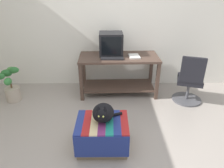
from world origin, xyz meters
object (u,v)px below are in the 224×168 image
at_px(ottoman_with_blanket, 102,134).
at_px(book, 134,56).
at_px(cat, 103,113).
at_px(keyboard, 112,58).
at_px(potted_plant, 11,86).
at_px(desk, 119,68).
at_px(office_chair, 190,82).
at_px(tv_monitor, 111,44).

bearing_deg(ottoman_with_blanket, book, 69.85).
height_order(ottoman_with_blanket, cat, cat).
relative_size(keyboard, potted_plant, 0.61).
bearing_deg(cat, book, 75.93).
distance_m(desk, office_chair, 1.29).
bearing_deg(cat, ottoman_with_blanket, -113.96).
bearing_deg(desk, cat, -100.88).
bearing_deg(potted_plant, desk, 8.68).
bearing_deg(tv_monitor, office_chair, -19.67).
xyz_separation_m(ottoman_with_blanket, potted_plant, (-1.68, 1.21, 0.09)).
relative_size(ottoman_with_blanket, cat, 1.66).
xyz_separation_m(book, potted_plant, (-2.22, -0.26, -0.47)).
relative_size(keyboard, book, 1.58).
distance_m(cat, office_chair, 1.86).
xyz_separation_m(cat, office_chair, (1.48, 1.12, -0.13)).
relative_size(tv_monitor, book, 1.70).
relative_size(potted_plant, office_chair, 0.73).
height_order(desk, ottoman_with_blanket, desk).
bearing_deg(cat, tv_monitor, 92.14).
distance_m(keyboard, potted_plant, 1.89).
bearing_deg(cat, potted_plant, 150.91).
distance_m(tv_monitor, keyboard, 0.30).
bearing_deg(keyboard, potted_plant, -174.60).
distance_m(keyboard, office_chair, 1.42).
bearing_deg(tv_monitor, book, -18.19).
bearing_deg(potted_plant, cat, -34.99).
bearing_deg(office_chair, ottoman_with_blanket, 54.88).
distance_m(desk, keyboard, 0.31).
relative_size(tv_monitor, potted_plant, 0.66).
bearing_deg(book, office_chair, -23.69).
xyz_separation_m(desk, cat, (-0.25, -1.48, 0.01)).
height_order(tv_monitor, keyboard, tv_monitor).
bearing_deg(ottoman_with_blanket, desk, 80.18).
xyz_separation_m(keyboard, potted_plant, (-1.82, -0.15, -0.47)).
bearing_deg(desk, keyboard, -130.75).
distance_m(desk, book, 0.38).
bearing_deg(book, ottoman_with_blanket, -114.98).
relative_size(keyboard, office_chair, 0.45).
xyz_separation_m(tv_monitor, book, (0.42, -0.13, -0.19)).
xyz_separation_m(potted_plant, office_chair, (3.18, -0.07, 0.10)).
distance_m(tv_monitor, office_chair, 1.55).
xyz_separation_m(book, office_chair, (0.96, -0.33, -0.37)).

